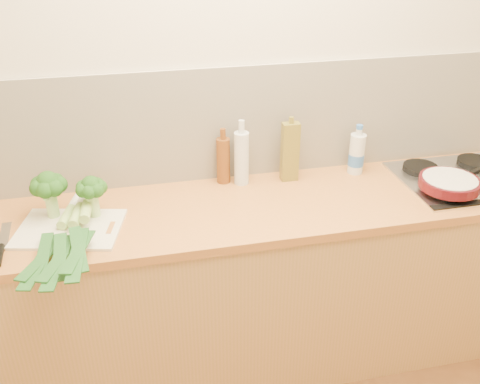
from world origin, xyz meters
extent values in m
plane|color=beige|center=(0.00, 1.50, 1.30)|extent=(3.50, 0.00, 3.50)
cube|color=silver|center=(0.00, 1.49, 1.17)|extent=(3.20, 0.02, 0.54)
cube|color=#B5844B|center=(0.00, 1.20, 0.43)|extent=(3.20, 0.60, 0.86)
cube|color=#BB6B37|center=(0.00, 1.20, 0.88)|extent=(3.20, 0.62, 0.04)
cube|color=silver|center=(1.02, 1.20, 0.91)|extent=(0.58, 0.50, 0.01)
cylinder|color=black|center=(0.87, 1.08, 0.93)|extent=(0.17, 0.17, 0.03)
cylinder|color=black|center=(0.87, 1.32, 0.93)|extent=(0.17, 0.17, 0.03)
cylinder|color=black|center=(1.17, 1.32, 0.93)|extent=(0.17, 0.17, 0.03)
cube|color=white|center=(-0.79, 1.15, 0.91)|extent=(0.47, 0.39, 0.01)
cylinder|color=#A0CB76|center=(-0.86, 1.26, 0.96)|extent=(0.05, 0.05, 0.10)
sphere|color=#10360E|center=(-0.86, 1.26, 1.07)|extent=(0.09, 0.09, 0.09)
sphere|color=#10360E|center=(-0.82, 1.26, 1.06)|extent=(0.07, 0.07, 0.07)
sphere|color=#10360E|center=(-0.84, 1.29, 1.06)|extent=(0.07, 0.07, 0.07)
sphere|color=#10360E|center=(-0.87, 1.30, 1.06)|extent=(0.07, 0.07, 0.07)
sphere|color=#10360E|center=(-0.90, 1.28, 1.06)|extent=(0.07, 0.07, 0.07)
sphere|color=#10360E|center=(-0.90, 1.24, 1.06)|extent=(0.07, 0.07, 0.07)
sphere|color=#10360E|center=(-0.87, 1.22, 1.06)|extent=(0.07, 0.07, 0.07)
sphere|color=#10360E|center=(-0.84, 1.23, 1.06)|extent=(0.07, 0.07, 0.07)
cylinder|color=#A0CB76|center=(-0.69, 1.23, 0.96)|extent=(0.05, 0.05, 0.09)
sphere|color=#10360E|center=(-0.69, 1.23, 1.06)|extent=(0.08, 0.08, 0.08)
sphere|color=#10360E|center=(-0.66, 1.23, 1.04)|extent=(0.06, 0.06, 0.06)
sphere|color=#10360E|center=(-0.67, 1.25, 1.04)|extent=(0.06, 0.06, 0.06)
sphere|color=#10360E|center=(-0.70, 1.26, 1.04)|extent=(0.06, 0.06, 0.06)
sphere|color=#10360E|center=(-0.72, 1.24, 1.04)|extent=(0.06, 0.06, 0.06)
sphere|color=#10360E|center=(-0.72, 1.21, 1.04)|extent=(0.06, 0.06, 0.06)
sphere|color=#10360E|center=(-0.70, 1.19, 1.04)|extent=(0.06, 0.06, 0.06)
sphere|color=#10360E|center=(-0.67, 1.20, 1.04)|extent=(0.06, 0.06, 0.06)
cylinder|color=white|center=(-0.77, 1.32, 0.93)|extent=(0.07, 0.12, 0.04)
cylinder|color=#98C060|center=(-0.80, 1.20, 0.93)|extent=(0.07, 0.15, 0.04)
cube|color=#173F16|center=(-0.87, 0.92, 0.93)|extent=(0.16, 0.29, 0.02)
cube|color=#173F16|center=(-0.88, 0.90, 0.94)|extent=(0.13, 0.34, 0.01)
cube|color=#173F16|center=(-0.87, 0.92, 0.94)|extent=(0.06, 0.28, 0.02)
cylinder|color=white|center=(-0.74, 1.30, 0.95)|extent=(0.06, 0.13, 0.04)
cylinder|color=#98C060|center=(-0.76, 1.17, 0.95)|extent=(0.07, 0.16, 0.04)
cube|color=#173F16|center=(-0.81, 0.87, 0.95)|extent=(0.14, 0.30, 0.02)
cube|color=#173F16|center=(-0.81, 0.85, 0.95)|extent=(0.10, 0.34, 0.01)
cube|color=#173F16|center=(-0.81, 0.88, 0.96)|extent=(0.06, 0.28, 0.02)
cylinder|color=white|center=(-0.71, 1.29, 0.97)|extent=(0.05, 0.11, 0.04)
cylinder|color=#98C060|center=(-0.72, 1.17, 0.97)|extent=(0.05, 0.14, 0.04)
cube|color=#173F16|center=(-0.74, 0.88, 0.97)|extent=(0.12, 0.30, 0.02)
cube|color=#173F16|center=(-0.74, 0.86, 0.97)|extent=(0.07, 0.34, 0.01)
cube|color=#173F16|center=(-0.74, 0.89, 0.97)|extent=(0.08, 0.28, 0.02)
cube|color=silver|center=(-1.05, 1.17, 0.90)|extent=(0.05, 0.20, 0.00)
cylinder|color=black|center=(-1.04, 1.00, 0.91)|extent=(0.03, 0.13, 0.02)
cylinder|color=#450B12|center=(0.88, 1.08, 0.96)|extent=(0.27, 0.27, 0.04)
cylinder|color=beige|center=(0.88, 1.08, 0.98)|extent=(0.24, 0.24, 0.00)
cube|color=black|center=(1.05, 1.16, 0.96)|extent=(0.13, 0.07, 0.02)
cube|color=olive|center=(0.21, 1.39, 1.04)|extent=(0.08, 0.05, 0.29)
cylinder|color=olive|center=(0.21, 1.39, 1.20)|extent=(0.02, 0.02, 0.03)
cylinder|color=silver|center=(-0.02, 1.41, 1.03)|extent=(0.07, 0.07, 0.26)
cylinder|color=silver|center=(-0.02, 1.41, 1.19)|extent=(0.03, 0.03, 0.06)
cylinder|color=brown|center=(-0.10, 1.44, 1.01)|extent=(0.06, 0.06, 0.22)
cylinder|color=brown|center=(-0.10, 1.44, 1.15)|extent=(0.03, 0.03, 0.05)
cylinder|color=silver|center=(0.56, 1.40, 1.00)|extent=(0.08, 0.08, 0.20)
cylinder|color=silver|center=(0.56, 1.40, 1.11)|extent=(0.03, 0.03, 0.03)
cylinder|color=blue|center=(0.56, 1.40, 0.97)|extent=(0.08, 0.08, 0.06)
camera|label=1|loc=(-0.52, -0.80, 2.07)|focal=40.00mm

